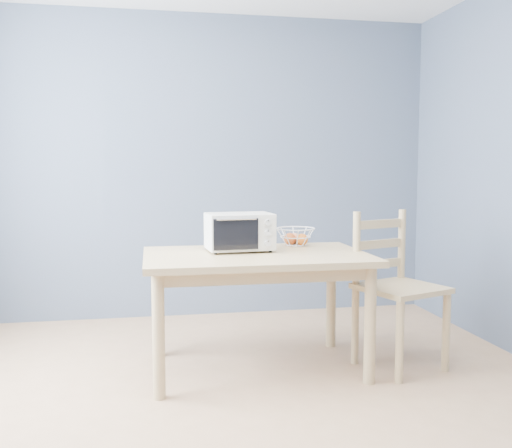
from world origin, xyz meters
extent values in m
cube|color=tan|center=(0.00, 0.00, -0.01)|extent=(4.00, 4.50, 0.01)
cube|color=#4C5769|center=(0.00, 2.25, 1.30)|extent=(4.00, 0.01, 2.60)
cube|color=tan|center=(0.20, 0.79, 0.73)|extent=(1.40, 0.90, 0.04)
cylinder|color=tan|center=(-0.42, 0.42, 0.35)|extent=(0.07, 0.07, 0.71)
cylinder|color=tan|center=(0.82, 0.42, 0.35)|extent=(0.07, 0.07, 0.71)
cylinder|color=tan|center=(-0.42, 1.16, 0.35)|extent=(0.07, 0.07, 0.71)
cylinder|color=tan|center=(0.82, 1.16, 0.35)|extent=(0.07, 0.07, 0.71)
cube|color=silver|center=(0.11, 0.92, 0.88)|extent=(0.44, 0.31, 0.23)
cube|color=black|center=(0.05, 0.91, 0.88)|extent=(0.29, 0.26, 0.18)
cube|color=black|center=(0.06, 0.77, 0.88)|extent=(0.28, 0.03, 0.20)
cylinder|color=silver|center=(0.07, 0.75, 0.97)|extent=(0.25, 0.03, 0.01)
cube|color=silver|center=(0.27, 0.79, 0.88)|extent=(0.12, 0.01, 0.21)
cylinder|color=black|center=(-0.06, 0.79, 0.76)|extent=(0.02, 0.02, 0.01)
cylinder|color=black|center=(0.29, 0.82, 0.76)|extent=(0.02, 0.02, 0.01)
cylinder|color=black|center=(-0.08, 1.01, 0.76)|extent=(0.02, 0.02, 0.01)
cylinder|color=black|center=(0.28, 1.04, 0.76)|extent=(0.02, 0.02, 0.01)
cylinder|color=silver|center=(0.27, 0.78, 0.95)|extent=(0.04, 0.02, 0.04)
cylinder|color=silver|center=(0.27, 0.78, 0.88)|extent=(0.04, 0.02, 0.04)
cylinder|color=silver|center=(0.27, 0.78, 0.82)|extent=(0.04, 0.02, 0.04)
torus|color=white|center=(0.53, 1.09, 0.87)|extent=(0.30, 0.30, 0.01)
torus|color=white|center=(0.53, 1.09, 0.81)|extent=(0.23, 0.23, 0.01)
torus|color=white|center=(0.53, 1.09, 0.76)|extent=(0.14, 0.14, 0.01)
sphere|color=red|center=(0.49, 1.10, 0.80)|extent=(0.08, 0.08, 0.08)
sphere|color=#D46218|center=(0.57, 1.07, 0.80)|extent=(0.08, 0.08, 0.08)
sphere|color=#DB8255|center=(0.53, 1.15, 0.80)|extent=(0.08, 0.08, 0.08)
cube|color=tan|center=(1.11, 0.65, 0.52)|extent=(0.60, 0.60, 0.03)
cylinder|color=tan|center=(0.99, 0.40, 0.25)|extent=(0.05, 0.05, 0.50)
cylinder|color=tan|center=(1.37, 0.53, 0.25)|extent=(0.05, 0.05, 0.50)
cylinder|color=tan|center=(0.86, 0.77, 0.25)|extent=(0.05, 0.05, 0.50)
cylinder|color=tan|center=(1.23, 0.91, 0.25)|extent=(0.05, 0.05, 0.50)
cylinder|color=tan|center=(0.86, 0.77, 0.76)|extent=(0.05, 0.05, 0.50)
cylinder|color=tan|center=(1.23, 0.91, 0.76)|extent=(0.05, 0.05, 0.50)
cube|color=tan|center=(1.04, 0.84, 0.65)|extent=(0.39, 0.16, 0.06)
cube|color=tan|center=(1.04, 0.84, 0.78)|extent=(0.39, 0.16, 0.06)
cube|color=tan|center=(1.04, 0.84, 0.92)|extent=(0.39, 0.16, 0.06)
camera|label=1|loc=(-0.46, -2.71, 1.28)|focal=40.00mm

